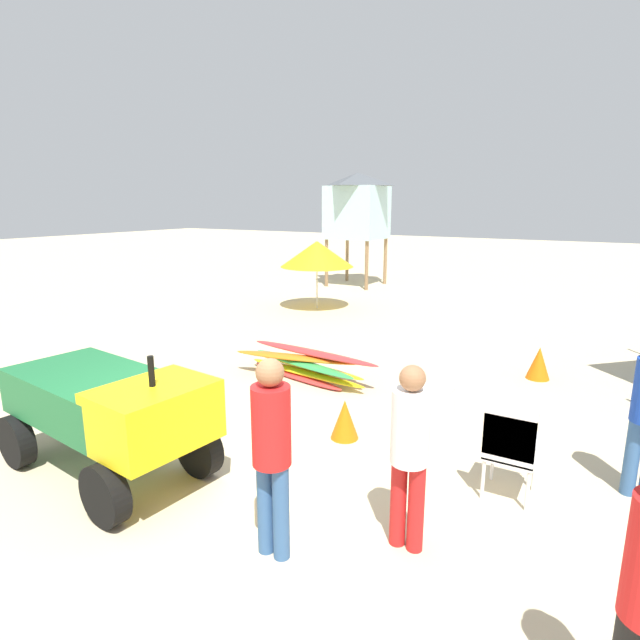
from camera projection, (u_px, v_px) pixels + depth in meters
name	position (u px, v px, depth m)	size (l,w,h in m)	color
ground	(228.00, 493.00, 5.25)	(80.00, 80.00, 0.00)	beige
utility_cart	(109.00, 407.00, 5.45)	(2.67, 1.54, 1.50)	#1E6B38
stacked_plastic_chairs	(510.00, 443.00, 5.02)	(0.48, 0.48, 1.02)	white
surfboard_pile	(303.00, 364.00, 8.63)	(2.64, 0.82, 0.48)	red
lifeguard_near_left	(272.00, 445.00, 4.12)	(0.32, 0.32, 1.73)	#33598C
lifeguard_near_right	(410.00, 446.00, 4.23)	(0.32, 0.32, 1.64)	red
lifeguard_tower	(357.00, 206.00, 17.81)	(1.98, 1.98, 3.91)	olive
beach_umbrella_left	(317.00, 254.00, 14.08)	(2.03, 2.03, 1.88)	beige
traffic_cone_near	(539.00, 363.00, 8.60)	(0.39, 0.39, 0.55)	orange
traffic_cone_far	(345.00, 419.00, 6.42)	(0.36, 0.36, 0.51)	orange
cooler_box	(430.00, 401.00, 7.13)	(0.57, 0.32, 0.42)	white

